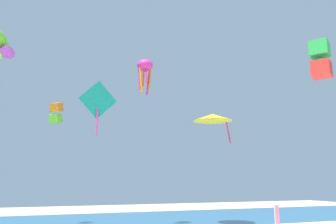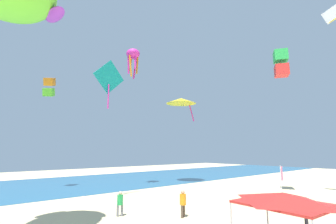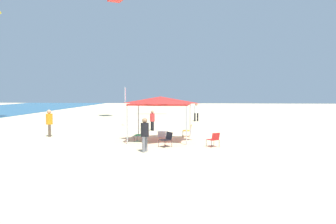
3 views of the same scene
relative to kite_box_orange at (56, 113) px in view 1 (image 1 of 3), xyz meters
name	(u,v)px [view 1 (image 1 of 3)]	position (x,y,z in m)	size (l,w,h in m)	color
ocean_strip	(102,221)	(6.42, 3.57, -12.61)	(120.00, 20.78, 0.02)	#28668E
kite_box_orange	(56,113)	(0.00, 0.00, 0.00)	(1.67, 1.74, 2.63)	orange
kite_octopus_magenta	(145,67)	(9.16, -4.95, 5.10)	(1.86, 1.86, 4.12)	#E02D9E
kite_delta_yellow	(213,118)	(17.21, -6.06, -0.46)	(5.34, 5.35, 3.55)	yellow
kite_diamond_teal	(98,102)	(3.15, -10.22, -0.69)	(3.54, 0.48, 5.05)	teal
kite_box_green	(320,59)	(19.40, -20.52, 1.95)	(2.00, 1.99, 3.04)	green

